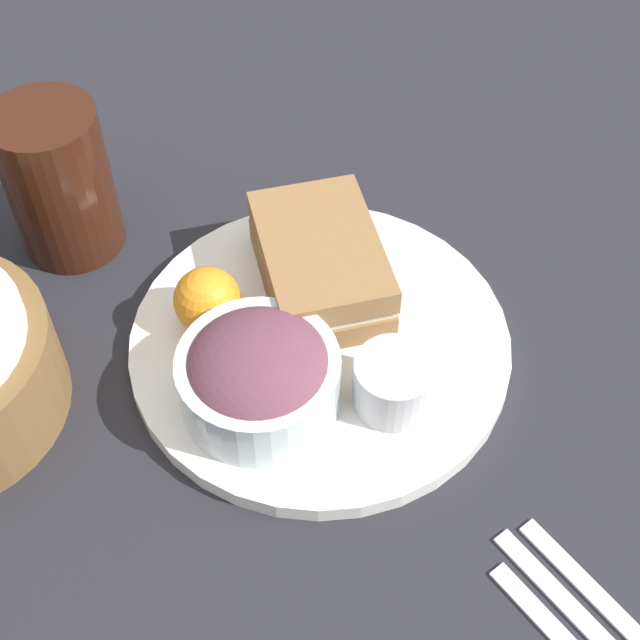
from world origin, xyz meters
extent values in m
plane|color=#232328|center=(0.00, 0.00, 0.00)|extent=(4.00, 4.00, 0.00)
cylinder|color=white|center=(0.00, 0.00, 0.01)|extent=(0.28, 0.28, 0.01)
cube|color=olive|center=(0.05, -0.01, 0.03)|extent=(0.13, 0.09, 0.02)
cube|color=silver|center=(0.05, -0.01, 0.04)|extent=(0.12, 0.09, 0.01)
cube|color=olive|center=(0.05, -0.01, 0.05)|extent=(0.13, 0.09, 0.02)
cylinder|color=silver|center=(-0.05, 0.05, 0.04)|extent=(0.11, 0.11, 0.04)
ellipsoid|color=brown|center=(-0.05, 0.05, 0.05)|extent=(0.10, 0.10, 0.06)
cylinder|color=#B7B7BC|center=(-0.06, -0.04, 0.03)|extent=(0.06, 0.06, 0.04)
sphere|color=orange|center=(0.03, 0.08, 0.04)|extent=(0.05, 0.05, 0.05)
cylinder|color=#38190F|center=(0.15, 0.18, 0.06)|extent=(0.08, 0.08, 0.13)
camera|label=1|loc=(-0.39, 0.07, 0.53)|focal=50.00mm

